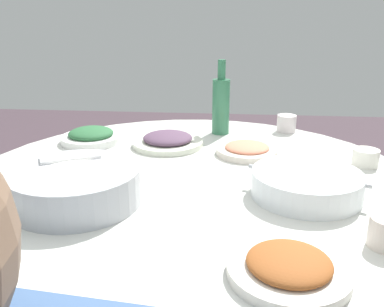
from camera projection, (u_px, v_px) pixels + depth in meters
The scene contains 10 objects.
round_dining_table at pixel (191, 210), 1.26m from camera, with size 1.32×1.32×0.77m.
rice_bowl at pixel (76, 186), 1.03m from camera, with size 0.32×0.32×0.10m.
soup_bowl at pixel (306, 185), 1.08m from camera, with size 0.29×0.28×0.07m.
dish_greens at pixel (91, 136), 1.52m from camera, with size 0.22×0.22×0.05m.
dish_shrimp at pixel (247, 150), 1.40m from camera, with size 0.20×0.20×0.04m.
dish_stirfry at pixel (289, 267), 0.76m from camera, with size 0.22×0.22×0.05m.
dish_eggplant at pixel (168, 141), 1.48m from camera, with size 0.25×0.25×0.05m.
green_bottle at pixel (221, 104), 1.60m from camera, with size 0.07×0.07×0.28m.
tea_cup_far at pixel (286, 123), 1.65m from camera, with size 0.07×0.07×0.07m, color silver.
tea_cup_side at pixel (366, 158), 1.29m from camera, with size 0.08×0.08×0.05m, color white.
Camera 1 is at (0.11, -1.13, 1.23)m, focal length 39.50 mm.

